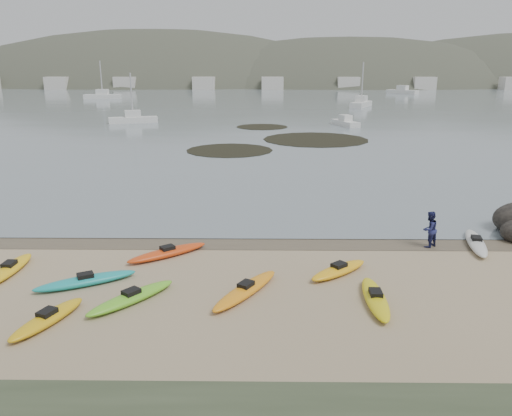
{
  "coord_description": "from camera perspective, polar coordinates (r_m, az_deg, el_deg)",
  "views": [
    {
      "loc": [
        0.26,
        -21.56,
        7.69
      ],
      "look_at": [
        0.0,
        0.0,
        1.5
      ],
      "focal_mm": 35.0,
      "sensor_mm": 36.0,
      "label": 1
    }
  ],
  "objects": [
    {
      "name": "ground",
      "position": [
        22.89,
        -0.0,
        -3.61
      ],
      "size": [
        600.0,
        600.0,
        0.0
      ],
      "primitive_type": "plane",
      "color": "tan",
      "rests_on": "ground"
    },
    {
      "name": "wet_sand",
      "position": [
        22.61,
        -0.01,
        -3.86
      ],
      "size": [
        60.0,
        60.0,
        0.0
      ],
      "primitive_type": "plane",
      "color": "brown",
      "rests_on": "ground"
    },
    {
      "name": "kayaks",
      "position": [
        18.62,
        -4.35,
        -7.86
      ],
      "size": [
        20.25,
        10.39,
        0.34
      ],
      "color": "orange",
      "rests_on": "ground"
    },
    {
      "name": "far_hills",
      "position": [
        220.32,
        11.07,
        9.58
      ],
      "size": [
        550.0,
        135.0,
        80.0
      ],
      "color": "#384235",
      "rests_on": "ground"
    },
    {
      "name": "person_east",
      "position": [
        23.0,
        19.21,
        -2.32
      ],
      "size": [
        1.0,
        0.96,
        1.62
      ],
      "primitive_type": "imported",
      "rotation": [
        0.0,
        0.0,
        3.77
      ],
      "color": "navy",
      "rests_on": "ground"
    },
    {
      "name": "far_town",
      "position": [
        166.76,
        2.74,
        14.05
      ],
      "size": [
        199.0,
        5.0,
        4.0
      ],
      "color": "beige",
      "rests_on": "ground"
    },
    {
      "name": "kelp_mats",
      "position": [
        53.93,
        3.09,
        7.83
      ],
      "size": [
        18.37,
        25.57,
        0.04
      ],
      "color": "black",
      "rests_on": "water"
    },
    {
      "name": "moored_boats",
      "position": [
        110.98,
        3.01,
        12.32
      ],
      "size": [
        84.59,
        82.64,
        1.22
      ],
      "color": "silver",
      "rests_on": "ground"
    },
    {
      "name": "water",
      "position": [
        321.65,
        0.66,
        14.66
      ],
      "size": [
        1200.0,
        1200.0,
        0.0
      ],
      "primitive_type": "plane",
      "color": "slate",
      "rests_on": "ground"
    }
  ]
}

